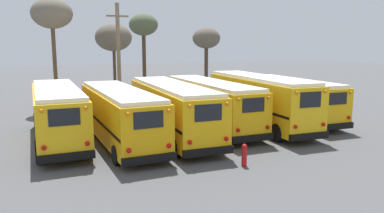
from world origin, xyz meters
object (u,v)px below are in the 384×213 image
Objects in this scene: school_bus_0 at (58,112)px; bare_tree_3 at (114,38)px; utility_pole at (119,56)px; bare_tree_1 at (206,39)px; school_bus_1 at (119,114)px; fire_hydrant at (244,155)px; school_bus_5 at (292,98)px; bare_tree_0 at (52,15)px; school_bus_3 at (210,102)px; school_bus_2 at (172,108)px; school_bus_4 at (259,99)px; bare_tree_2 at (143,27)px.

bare_tree_3 is (5.96, 13.34, 4.30)m from school_bus_0.
utility_pole is 14.09m from bare_tree_1.
school_bus_1 is 7.71m from fire_hydrant.
school_bus_5 is 19.84m from bare_tree_0.
school_bus_1 is 6.46m from school_bus_3.
utility_pole is 0.96× the size of bare_tree_0.
school_bus_0 is at bearing 155.53° from school_bus_1.
utility_pole is (-0.78, 10.57, 2.79)m from school_bus_2.
bare_tree_3 is (-0.34, 14.61, 4.29)m from school_bus_2.
school_bus_4 is 1.26× the size of utility_pole.
school_bus_3 is 15.35m from bare_tree_0.
school_bus_2 is 1.26× the size of utility_pole.
school_bus_0 is at bearing -135.25° from bare_tree_1.
school_bus_4 is (9.45, 0.57, 0.20)m from school_bus_1.
school_bus_5 is 1.10× the size of bare_tree_2.
school_bus_0 is at bearing -114.08° from bare_tree_3.
utility_pole is (-3.93, 9.32, 2.83)m from school_bus_3.
school_bus_3 is 1.14× the size of school_bus_5.
bare_tree_2 is (4.35, 7.63, 2.75)m from utility_pole.
bare_tree_2 is 5.44m from bare_tree_3.
bare_tree_3 is (0.45, 4.05, 1.51)m from utility_pole.
utility_pole is at bearing 59.31° from school_bus_0.
utility_pole is 6.13m from bare_tree_0.
school_bus_3 is 1.47× the size of bare_tree_3.
school_bus_4 is 1.17× the size of school_bus_5.
school_bus_2 is at bearing -120.74° from bare_tree_1.
utility_pole is at bearing -119.65° from bare_tree_2.
utility_pole is at bearing 124.88° from school_bus_4.
bare_tree_2 is at bearing 32.88° from bare_tree_0.
bare_tree_3 reaches higher than school_bus_4.
bare_tree_0 is at bearing 109.84° from fire_hydrant.
bare_tree_3 is at bearing 91.32° from school_bus_2.
bare_tree_1 reaches higher than fire_hydrant.
school_bus_1 is 14.04m from bare_tree_0.
school_bus_2 reaches higher than school_bus_5.
school_bus_5 is at bearing 10.08° from school_bus_4.
bare_tree_1 is 7.44m from bare_tree_2.
bare_tree_2 reaches higher than school_bus_5.
bare_tree_3 is (-3.49, 13.36, 4.33)m from school_bus_3.
school_bus_0 is 9.95× the size of fire_hydrant.
school_bus_4 reaches higher than school_bus_1.
school_bus_2 is 6.31m from school_bus_4.
school_bus_1 is at bearing 123.49° from fire_hydrant.
fire_hydrant is at bearing -46.65° from school_bus_0.
school_bus_1 is 1.13× the size of school_bus_5.
school_bus_1 is 23.61m from bare_tree_1.
school_bus_1 is 20.34m from bare_tree_2.
utility_pole is at bearing -18.53° from bare_tree_0.
bare_tree_3 is at bearing 104.62° from school_bus_3.
school_bus_2 is at bearing 99.26° from fire_hydrant.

